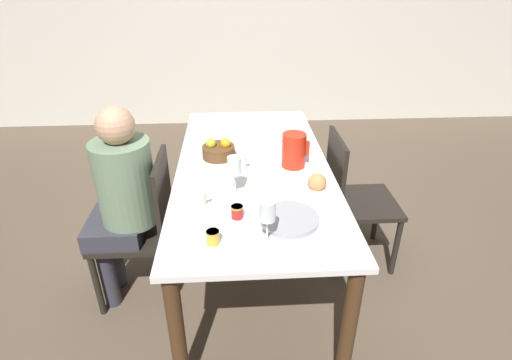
{
  "coord_description": "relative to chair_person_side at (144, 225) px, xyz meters",
  "views": [
    {
      "loc": [
        -0.11,
        -2.07,
        1.77
      ],
      "look_at": [
        0.0,
        -0.28,
        0.78
      ],
      "focal_mm": 28.0,
      "sensor_mm": 36.0,
      "label": 1
    }
  ],
  "objects": [
    {
      "name": "wine_glass_water",
      "position": [
        0.52,
        -0.13,
        0.42
      ],
      "size": [
        0.07,
        0.07,
        0.2
      ],
      "color": "white",
      "rests_on": "dining_table"
    },
    {
      "name": "wall_back",
      "position": [
        0.63,
        2.9,
        0.83
      ],
      "size": [
        10.0,
        0.06,
        2.6
      ],
      "color": "beige",
      "rests_on": "ground_plane"
    },
    {
      "name": "teacup_across",
      "position": [
        0.55,
        0.16,
        0.29
      ],
      "size": [
        0.14,
        0.14,
        0.07
      ],
      "color": "silver",
      "rests_on": "dining_table"
    },
    {
      "name": "person_seated",
      "position": [
        -0.09,
        -0.03,
        0.22
      ],
      "size": [
        0.39,
        0.41,
        1.17
      ],
      "rotation": [
        0.0,
        0.0,
        1.57
      ],
      "color": "#33333D",
      "rests_on": "ground_plane"
    },
    {
      "name": "chair_person_side",
      "position": [
        0.0,
        0.0,
        0.0
      ],
      "size": [
        0.42,
        0.42,
        0.88
      ],
      "rotation": [
        0.0,
        0.0,
        1.57
      ],
      "color": "black",
      "rests_on": "ground_plane"
    },
    {
      "name": "jam_jar_red",
      "position": [
        0.42,
        -0.53,
        0.3
      ],
      "size": [
        0.06,
        0.06,
        0.06
      ],
      "color": "gold",
      "rests_on": "dining_table"
    },
    {
      "name": "teacup_near_person",
      "position": [
        0.34,
        -0.22,
        0.29
      ],
      "size": [
        0.14,
        0.14,
        0.07
      ],
      "color": "silver",
      "rests_on": "dining_table"
    },
    {
      "name": "bread_plate",
      "position": [
        0.94,
        -0.12,
        0.29
      ],
      "size": [
        0.19,
        0.19,
        0.09
      ],
      "color": "silver",
      "rests_on": "dining_table"
    },
    {
      "name": "fruit_bowl",
      "position": [
        0.42,
        0.31,
        0.31
      ],
      "size": [
        0.19,
        0.19,
        0.12
      ],
      "color": "brown",
      "rests_on": "dining_table"
    },
    {
      "name": "chair_opposite",
      "position": [
        1.25,
        0.23,
        0.0
      ],
      "size": [
        0.42,
        0.42,
        0.88
      ],
      "rotation": [
        0.0,
        0.0,
        -1.57
      ],
      "color": "black",
      "rests_on": "ground_plane"
    },
    {
      "name": "red_pitcher",
      "position": [
        0.86,
        0.17,
        0.36
      ],
      "size": [
        0.16,
        0.14,
        0.2
      ],
      "color": "red",
      "rests_on": "dining_table"
    },
    {
      "name": "serving_tray",
      "position": [
        0.76,
        -0.4,
        0.28
      ],
      "size": [
        0.27,
        0.27,
        0.03
      ],
      "color": "#9E9EA3",
      "rests_on": "dining_table"
    },
    {
      "name": "wine_glass_juice",
      "position": [
        0.64,
        -0.54,
        0.42
      ],
      "size": [
        0.07,
        0.07,
        0.21
      ],
      "color": "white",
      "rests_on": "dining_table"
    },
    {
      "name": "ground_plane",
      "position": [
        0.63,
        0.19,
        -0.47
      ],
      "size": [
        20.0,
        20.0,
        0.0
      ],
      "primitive_type": "plane",
      "color": "brown"
    },
    {
      "name": "jam_jar_amber",
      "position": [
        0.52,
        -0.34,
        0.3
      ],
      "size": [
        0.06,
        0.06,
        0.06
      ],
      "color": "#A81E1E",
      "rests_on": "dining_table"
    },
    {
      "name": "dining_table",
      "position": [
        0.63,
        0.19,
        0.17
      ],
      "size": [
        0.88,
        1.84,
        0.73
      ],
      "color": "white",
      "rests_on": "ground_plane"
    }
  ]
}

